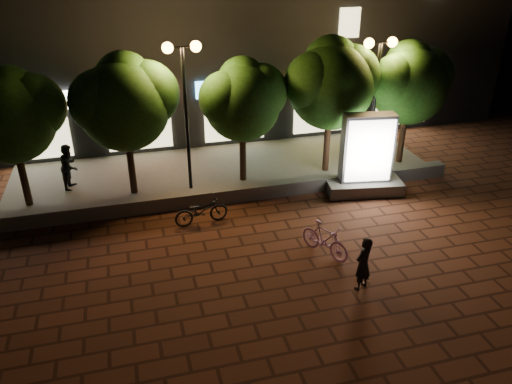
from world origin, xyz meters
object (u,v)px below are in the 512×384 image
object	(u,v)px
street_lamp_left	(184,80)
tree_far_left	(11,113)
tree_far_right	(410,80)
rider	(363,264)
tree_mid	(243,97)
scooter_pink	(325,239)
ad_kiosk	(366,161)
tree_right	(332,81)
pedestrian	(70,166)
scooter_parked	(201,211)
tree_left	(125,100)
street_lamp_right	(378,71)

from	to	relation	value
street_lamp_left	tree_far_left	bearing A→B (deg)	177.24
tree_far_right	rider	xyz separation A→B (m)	(-5.11, -7.10, -2.61)
tree_mid	rider	bearing A→B (deg)	-78.93
scooter_pink	tree_far_right	bearing A→B (deg)	16.40
ad_kiosk	rider	distance (m)	5.75
tree_right	pedestrian	size ratio (longest dim) A/B	3.06
tree_mid	ad_kiosk	world-z (taller)	tree_mid
street_lamp_left	rider	world-z (taller)	street_lamp_left
ad_kiosk	rider	size ratio (longest dim) A/B	1.90
scooter_parked	street_lamp_left	bearing A→B (deg)	-6.96
rider	scooter_pink	bearing A→B (deg)	-107.39
tree_far_right	scooter_parked	size ratio (longest dim) A/B	2.75
tree_far_right	street_lamp_left	size ratio (longest dim) A/B	0.92
tree_mid	street_lamp_left	bearing A→B (deg)	-172.69
tree_left	street_lamp_left	size ratio (longest dim) A/B	0.94
tree_far_right	scooter_parked	bearing A→B (deg)	-162.35
tree_mid	ad_kiosk	xyz separation A→B (m)	(3.93, -1.96, -2.05)
ad_kiosk	street_lamp_left	bearing A→B (deg)	164.14
ad_kiosk	scooter_pink	distance (m)	4.53
tree_mid	tree_right	xyz separation A→B (m)	(3.31, 0.00, 0.35)
tree_left	pedestrian	xyz separation A→B (m)	(-2.19, 0.91, -2.54)
tree_right	scooter_pink	xyz separation A→B (m)	(-2.26, -5.39, -3.06)
street_lamp_left	scooter_pink	bearing A→B (deg)	-58.82
tree_far_left	ad_kiosk	size ratio (longest dim) A/B	1.60
tree_far_right	street_lamp_right	size ratio (longest dim) A/B	0.96
street_lamp_right	ad_kiosk	size ratio (longest dim) A/B	1.72
tree_far_left	tree_mid	xyz separation A→B (m)	(7.50, -0.00, -0.08)
tree_far_left	rider	size ratio (longest dim) A/B	3.05
scooter_pink	pedestrian	distance (m)	9.60
tree_left	pedestrian	bearing A→B (deg)	157.43
rider	tree_left	bearing A→B (deg)	-81.42
scooter_pink	pedestrian	bearing A→B (deg)	110.71
street_lamp_right	ad_kiosk	distance (m)	3.37
tree_left	tree_mid	distance (m)	4.00
tree_left	ad_kiosk	world-z (taller)	tree_left
street_lamp_right	scooter_pink	size ratio (longest dim) A/B	2.98
tree_far_left	rider	xyz separation A→B (m)	(8.89, -7.10, -2.53)
street_lamp_right	pedestrian	distance (m)	11.59
tree_right	rider	distance (m)	7.87
street_lamp_left	scooter_pink	distance (m)	6.95
tree_far_left	scooter_pink	size ratio (longest dim) A/B	2.77
scooter_pink	tree_right	bearing A→B (deg)	39.02
tree_right	ad_kiosk	xyz separation A→B (m)	(0.63, -1.96, -2.40)
tree_far_left	tree_right	world-z (taller)	tree_right
tree_far_left	tree_far_right	world-z (taller)	tree_far_right
rider	pedestrian	size ratio (longest dim) A/B	0.92
tree_far_left	pedestrian	xyz separation A→B (m)	(1.32, 0.91, -2.38)
scooter_parked	ad_kiosk	bearing A→B (deg)	-89.17
street_lamp_left	street_lamp_right	world-z (taller)	street_lamp_left
tree_far_left	tree_left	size ratio (longest dim) A/B	0.95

